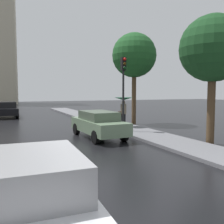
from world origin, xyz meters
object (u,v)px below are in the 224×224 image
object	(u,v)px
traffic_light	(123,80)
car_white_far_ahead	(31,212)
car_green_mid_road	(98,124)
street_tree_near	(213,49)
car_black_near_kerb	(7,109)
pedestrian_with_umbrella_near	(123,103)
street_tree_mid	(134,56)

from	to	relation	value
traffic_light	car_white_far_ahead	bearing A→B (deg)	-123.08
car_green_mid_road	street_tree_near	bearing A→B (deg)	-44.20
car_green_mid_road	street_tree_near	world-z (taller)	street_tree_near
car_black_near_kerb	street_tree_near	size ratio (longest dim) A/B	0.73
pedestrian_with_umbrella_near	street_tree_near	distance (m)	6.78
car_black_near_kerb	pedestrian_with_umbrella_near	world-z (taller)	pedestrian_with_umbrella_near
car_green_mid_road	pedestrian_with_umbrella_near	xyz separation A→B (m)	(2.67, 2.38, 0.93)
car_black_near_kerb	traffic_light	size ratio (longest dim) A/B	1.00
street_tree_near	car_white_far_ahead	bearing A→B (deg)	-149.20
car_white_far_ahead	traffic_light	xyz separation A→B (m)	(6.19, 9.50, 2.34)
car_black_near_kerb	car_white_far_ahead	size ratio (longest dim) A/B	0.98
pedestrian_with_umbrella_near	street_tree_near	xyz separation A→B (m)	(1.44, -6.07, 2.65)
car_green_mid_road	car_black_near_kerb	bearing A→B (deg)	105.47
car_green_mid_road	traffic_light	world-z (taller)	traffic_light
car_green_mid_road	traffic_light	size ratio (longest dim) A/B	1.03
traffic_light	street_tree_mid	size ratio (longest dim) A/B	0.63
car_white_far_ahead	street_tree_mid	size ratio (longest dim) A/B	0.65
street_tree_mid	traffic_light	bearing A→B (deg)	-127.51
pedestrian_with_umbrella_near	street_tree_mid	world-z (taller)	street_tree_mid
pedestrian_with_umbrella_near	traffic_light	distance (m)	2.28
car_green_mid_road	pedestrian_with_umbrella_near	distance (m)	3.69
pedestrian_with_umbrella_near	traffic_light	size ratio (longest dim) A/B	0.45
car_black_near_kerb	traffic_light	world-z (taller)	traffic_light
pedestrian_with_umbrella_near	street_tree_near	world-z (taller)	street_tree_near
car_white_far_ahead	street_tree_near	bearing A→B (deg)	-146.66
car_black_near_kerb	traffic_light	bearing A→B (deg)	115.22
car_black_near_kerb	car_green_mid_road	xyz separation A→B (m)	(4.20, -13.11, -0.02)
car_black_near_kerb	street_tree_mid	bearing A→B (deg)	132.48
car_white_far_ahead	traffic_light	size ratio (longest dim) A/B	1.02
car_white_far_ahead	pedestrian_with_umbrella_near	xyz separation A→B (m)	(6.99, 11.09, 0.91)
pedestrian_with_umbrella_near	street_tree_mid	distance (m)	4.16
car_white_far_ahead	street_tree_mid	world-z (taller)	street_tree_mid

